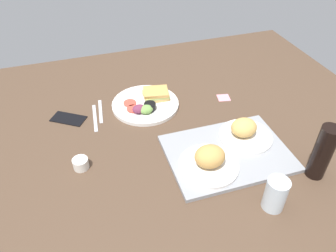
{
  "coord_description": "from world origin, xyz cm",
  "views": [
    {
      "loc": [
        32.88,
        98.34,
        86.15
      ],
      "look_at": [
        2.0,
        3.0,
        4.0
      ],
      "focal_mm": 34.82,
      "sensor_mm": 36.0,
      "label": 1
    }
  ],
  "objects_px": {
    "espresso_cup": "(81,164)",
    "fork": "(100,111)",
    "soda_bottle": "(323,152)",
    "knife": "(95,118)",
    "cell_phone": "(68,118)",
    "plate_with_salad": "(147,103)",
    "bread_plate_far": "(209,161)",
    "bread_plate_near": "(245,132)",
    "drinking_glass": "(276,194)",
    "serving_tray": "(227,153)",
    "sticky_note": "(224,98)"
  },
  "relations": [
    {
      "from": "bread_plate_far",
      "to": "plate_with_salad",
      "type": "bearing_deg",
      "value": -76.49
    },
    {
      "from": "cell_phone",
      "to": "bread_plate_far",
      "type": "bearing_deg",
      "value": 168.53
    },
    {
      "from": "serving_tray",
      "to": "soda_bottle",
      "type": "relative_size",
      "value": 2.14
    },
    {
      "from": "knife",
      "to": "cell_phone",
      "type": "bearing_deg",
      "value": -99.26
    },
    {
      "from": "bread_plate_near",
      "to": "plate_with_salad",
      "type": "height_order",
      "value": "bread_plate_near"
    },
    {
      "from": "bread_plate_far",
      "to": "fork",
      "type": "xyz_separation_m",
      "value": [
        0.31,
        -0.47,
        -0.04
      ]
    },
    {
      "from": "plate_with_salad",
      "to": "drinking_glass",
      "type": "xyz_separation_m",
      "value": [
        -0.24,
        0.65,
        0.04
      ]
    },
    {
      "from": "bread_plate_far",
      "to": "plate_with_salad",
      "type": "xyz_separation_m",
      "value": [
        0.11,
        -0.44,
        -0.03
      ]
    },
    {
      "from": "bread_plate_far",
      "to": "cell_phone",
      "type": "distance_m",
      "value": 0.64
    },
    {
      "from": "serving_tray",
      "to": "bread_plate_far",
      "type": "distance_m",
      "value": 0.12
    },
    {
      "from": "knife",
      "to": "fork",
      "type": "bearing_deg",
      "value": 148.06
    },
    {
      "from": "plate_with_salad",
      "to": "fork",
      "type": "distance_m",
      "value": 0.21
    },
    {
      "from": "bread_plate_near",
      "to": "drinking_glass",
      "type": "xyz_separation_m",
      "value": [
        0.06,
        0.31,
        0.01
      ]
    },
    {
      "from": "soda_bottle",
      "to": "espresso_cup",
      "type": "bearing_deg",
      "value": -20.08
    },
    {
      "from": "serving_tray",
      "to": "sticky_note",
      "type": "bearing_deg",
      "value": -113.46
    },
    {
      "from": "fork",
      "to": "cell_phone",
      "type": "distance_m",
      "value": 0.14
    },
    {
      "from": "serving_tray",
      "to": "soda_bottle",
      "type": "height_order",
      "value": "soda_bottle"
    },
    {
      "from": "cell_phone",
      "to": "serving_tray",
      "type": "bearing_deg",
      "value": 177.33
    },
    {
      "from": "serving_tray",
      "to": "bread_plate_far",
      "type": "xyz_separation_m",
      "value": [
        0.1,
        0.05,
        0.04
      ]
    },
    {
      "from": "bread_plate_near",
      "to": "drinking_glass",
      "type": "bearing_deg",
      "value": 78.64
    },
    {
      "from": "bread_plate_near",
      "to": "drinking_glass",
      "type": "height_order",
      "value": "drinking_glass"
    },
    {
      "from": "drinking_glass",
      "to": "fork",
      "type": "xyz_separation_m",
      "value": [
        0.45,
        -0.68,
        -0.06
      ]
    },
    {
      "from": "fork",
      "to": "cell_phone",
      "type": "bearing_deg",
      "value": -78.51
    },
    {
      "from": "soda_bottle",
      "to": "sticky_note",
      "type": "xyz_separation_m",
      "value": [
        0.1,
        -0.53,
        -0.1
      ]
    },
    {
      "from": "serving_tray",
      "to": "espresso_cup",
      "type": "bearing_deg",
      "value": -10.99
    },
    {
      "from": "bread_plate_near",
      "to": "knife",
      "type": "xyz_separation_m",
      "value": [
        0.54,
        -0.33,
        -0.04
      ]
    },
    {
      "from": "serving_tray",
      "to": "cell_phone",
      "type": "bearing_deg",
      "value": -36.46
    },
    {
      "from": "plate_with_salad",
      "to": "soda_bottle",
      "type": "height_order",
      "value": "soda_bottle"
    },
    {
      "from": "espresso_cup",
      "to": "fork",
      "type": "distance_m",
      "value": 0.34
    },
    {
      "from": "knife",
      "to": "cell_phone",
      "type": "relative_size",
      "value": 1.32
    },
    {
      "from": "knife",
      "to": "sticky_note",
      "type": "relative_size",
      "value": 3.39
    },
    {
      "from": "soda_bottle",
      "to": "knife",
      "type": "distance_m",
      "value": 0.9
    },
    {
      "from": "serving_tray",
      "to": "bread_plate_far",
      "type": "height_order",
      "value": "bread_plate_far"
    },
    {
      "from": "plate_with_salad",
      "to": "sticky_note",
      "type": "distance_m",
      "value": 0.36
    },
    {
      "from": "espresso_cup",
      "to": "plate_with_salad",
      "type": "bearing_deg",
      "value": -137.9
    },
    {
      "from": "soda_bottle",
      "to": "fork",
      "type": "height_order",
      "value": "soda_bottle"
    },
    {
      "from": "plate_with_salad",
      "to": "knife",
      "type": "bearing_deg",
      "value": 3.85
    },
    {
      "from": "serving_tray",
      "to": "fork",
      "type": "xyz_separation_m",
      "value": [
        0.41,
        -0.42,
        -0.01
      ]
    },
    {
      "from": "drinking_glass",
      "to": "soda_bottle",
      "type": "height_order",
      "value": "soda_bottle"
    },
    {
      "from": "sticky_note",
      "to": "bread_plate_near",
      "type": "bearing_deg",
      "value": 79.19
    },
    {
      "from": "fork",
      "to": "knife",
      "type": "height_order",
      "value": "same"
    },
    {
      "from": "serving_tray",
      "to": "cell_phone",
      "type": "xyz_separation_m",
      "value": [
        0.55,
        -0.41,
        -0.0
      ]
    },
    {
      "from": "knife",
      "to": "cell_phone",
      "type": "xyz_separation_m",
      "value": [
        0.11,
        -0.03,
        0.0
      ]
    },
    {
      "from": "fork",
      "to": "drinking_glass",
      "type": "bearing_deg",
      "value": 39.75
    },
    {
      "from": "cell_phone",
      "to": "sticky_note",
      "type": "bearing_deg",
      "value": -150.89
    },
    {
      "from": "plate_with_salad",
      "to": "espresso_cup",
      "type": "height_order",
      "value": "plate_with_salad"
    },
    {
      "from": "bread_plate_near",
      "to": "espresso_cup",
      "type": "relative_size",
      "value": 3.68
    },
    {
      "from": "bread_plate_near",
      "to": "plate_with_salad",
      "type": "relative_size",
      "value": 0.69
    },
    {
      "from": "serving_tray",
      "to": "bread_plate_near",
      "type": "distance_m",
      "value": 0.12
    },
    {
      "from": "drinking_glass",
      "to": "fork",
      "type": "height_order",
      "value": "drinking_glass"
    }
  ]
}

